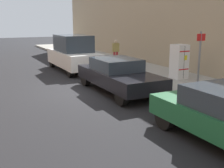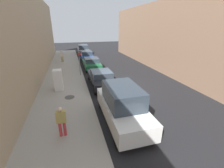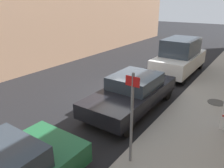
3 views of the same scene
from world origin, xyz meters
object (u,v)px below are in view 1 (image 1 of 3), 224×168
at_px(parked_van_white, 73,53).
at_px(parked_sedan_dark, 118,75).
at_px(pedestrian_standing_near, 116,50).
at_px(discarded_refrigerator, 179,62).
at_px(street_sign_post, 199,62).

relative_size(parked_van_white, parked_sedan_dark, 1.01).
bearing_deg(parked_van_white, pedestrian_standing_near, -169.72).
height_order(discarded_refrigerator, parked_van_white, parked_van_white).
height_order(parked_van_white, parked_sedan_dark, parked_van_white).
bearing_deg(parked_van_white, discarded_refrigerator, 124.11).
bearing_deg(discarded_refrigerator, street_sign_post, 59.64).
xyz_separation_m(discarded_refrigerator, street_sign_post, (1.97, 3.36, 0.54)).
distance_m(pedestrian_standing_near, parked_sedan_dark, 7.00).
distance_m(discarded_refrigerator, parked_sedan_dark, 3.61).
bearing_deg(parked_sedan_dark, parked_van_white, -90.00).
bearing_deg(parked_van_white, parked_sedan_dark, 90.00).
relative_size(pedestrian_standing_near, parked_sedan_dark, 0.32).
relative_size(discarded_refrigerator, pedestrian_standing_near, 1.09).
bearing_deg(street_sign_post, pedestrian_standing_near, -99.43).
relative_size(pedestrian_standing_near, parked_van_white, 0.32).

